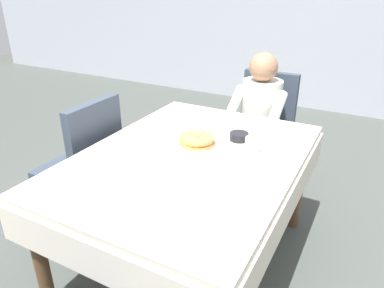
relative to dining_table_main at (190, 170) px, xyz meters
The scene contains 14 objects.
ground_plane 0.65m from the dining_table_main, ahead, with size 14.00×14.00×0.00m, color #474C47.
dining_table_main is the anchor object (origin of this frame).
chair_diner 1.18m from the dining_table_main, 87.66° to the left, with size 0.44×0.45×0.93m.
diner_person 1.01m from the dining_table_main, 87.30° to the left, with size 0.40×0.43×1.12m.
chair_left_side 0.78m from the dining_table_main, behind, with size 0.45×0.44×0.93m.
plate_breakfast 0.15m from the dining_table_main, 98.12° to the left, with size 0.28×0.28×0.02m, color white.
breakfast_stack 0.17m from the dining_table_main, 98.66° to the left, with size 0.21×0.20×0.06m.
cup_coffee 0.36m from the dining_table_main, 34.68° to the left, with size 0.11×0.08×0.08m.
bowl_butter 0.36m from the dining_table_main, 63.30° to the left, with size 0.11×0.11×0.04m, color black.
syrup_pitcher 0.42m from the dining_table_main, 135.97° to the left, with size 0.08×0.08×0.07m.
fork_left_of_plate 0.24m from the dining_table_main, 155.69° to the left, with size 0.18×0.01×0.01m, color silver.
knife_right_of_plate 0.22m from the dining_table_main, 28.17° to the left, with size 0.20×0.01×0.01m, color silver.
spoon_near_edge 0.23m from the dining_table_main, 89.45° to the right, with size 0.15×0.01×0.01m, color silver.
napkin_folded 0.31m from the dining_table_main, 163.26° to the right, with size 0.17×0.12×0.01m, color white.
Camera 1 is at (0.82, -1.51, 1.60)m, focal length 33.54 mm.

